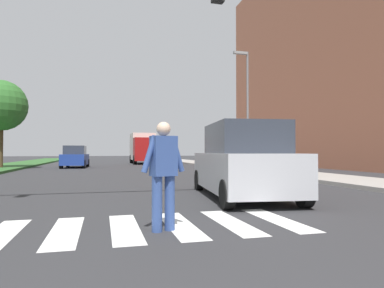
# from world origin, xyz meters

# --- Properties ---
(ground_plane) EXTENTS (140.00, 140.00, 0.00)m
(ground_plane) POSITION_xyz_m (0.00, 30.00, 0.00)
(ground_plane) COLOR #2D2D30
(crosswalk) EXTENTS (4.95, 2.20, 0.01)m
(crosswalk) POSITION_xyz_m (0.00, 6.10, 0.00)
(crosswalk) COLOR silver
(crosswalk) RESTS_ON ground_plane
(median_strip) EXTENTS (3.65, 64.00, 0.15)m
(median_strip) POSITION_xyz_m (-7.94, 28.00, 0.07)
(median_strip) COLOR #2D5B28
(median_strip) RESTS_ON ground_plane
(tree_far) EXTENTS (3.48, 3.48, 6.00)m
(tree_far) POSITION_xyz_m (-7.58, 26.39, 4.38)
(tree_far) COLOR #4C3823
(tree_far) RESTS_ON median_strip
(sidewalk_right) EXTENTS (3.00, 64.00, 0.15)m
(sidewalk_right) POSITION_xyz_m (8.70, 28.00, 0.07)
(sidewalk_right) COLOR #9E9991
(sidewalk_right) RESTS_ON ground_plane
(street_lamp_right) EXTENTS (1.02, 0.24, 7.50)m
(street_lamp_right) POSITION_xyz_m (8.11, 20.65, 4.59)
(street_lamp_right) COLOR slate
(street_lamp_right) RESTS_ON sidewalk_right
(pedestrian_performer) EXTENTS (0.74, 0.34, 1.69)m
(pedestrian_performer) POSITION_xyz_m (0.11, 5.74, 0.93)
(pedestrian_performer) COLOR #334C8C
(pedestrian_performer) RESTS_ON ground_plane
(suv_crossing) EXTENTS (2.46, 4.79, 1.97)m
(suv_crossing) POSITION_xyz_m (2.82, 8.98, 0.93)
(suv_crossing) COLOR #B7B7BC
(suv_crossing) RESTS_ON ground_plane
(sedan_midblock) EXTENTS (1.96, 4.19, 1.68)m
(sedan_midblock) POSITION_xyz_m (-2.82, 28.16, 0.78)
(sedan_midblock) COLOR navy
(sedan_midblock) RESTS_ON ground_plane
(truck_box_delivery) EXTENTS (2.40, 6.20, 3.10)m
(truck_box_delivery) POSITION_xyz_m (3.24, 35.36, 1.63)
(truck_box_delivery) COLOR maroon
(truck_box_delivery) RESTS_ON ground_plane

